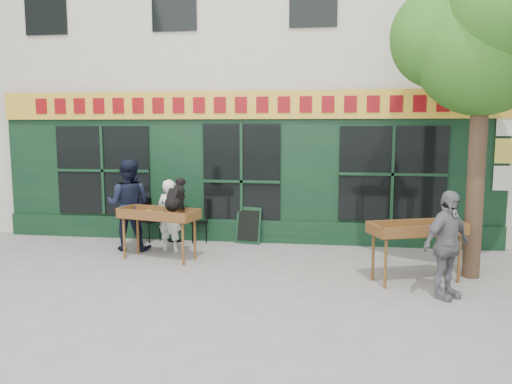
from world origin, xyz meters
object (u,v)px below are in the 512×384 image
at_px(woman, 170,216).
at_px(book_cart_right, 417,232).
at_px(man_right, 447,245).
at_px(man_left, 128,205).
at_px(dog, 175,194).
at_px(book_cart_center, 159,217).
at_px(bistro_table, 175,217).

xyz_separation_m(woman, book_cart_right, (4.62, -1.38, 0.08)).
xyz_separation_m(man_right, man_left, (-5.81, 2.15, 0.14)).
relative_size(dog, man_right, 0.37).
bearing_deg(book_cart_center, woman, 103.86).
height_order(book_cart_right, man_right, man_right).
relative_size(book_cart_right, man_left, 0.86).
xyz_separation_m(dog, man_left, (-1.23, 0.72, -0.35)).
height_order(book_cart_center, man_left, man_left).
relative_size(man_right, bistro_table, 2.12).
xyz_separation_m(woman, bistro_table, (-0.18, 0.92, -0.20)).
bearing_deg(dog, woman, 130.42).
height_order(bistro_table, man_left, man_left).
xyz_separation_m(book_cart_right, man_right, (0.30, -0.75, -0.02)).
bearing_deg(man_left, book_cart_center, 138.48).
height_order(book_cart_right, bistro_table, book_cart_right).
distance_m(dog, bistro_table, 1.87).
relative_size(woman, man_left, 0.79).
bearing_deg(book_cart_right, dog, 150.04).
bearing_deg(man_right, book_cart_right, 70.84).
distance_m(book_cart_center, dog, 0.59).
relative_size(dog, book_cart_right, 0.37).
relative_size(book_cart_center, man_right, 1.00).
relative_size(woman, book_cart_right, 0.91).
bearing_deg(woman, dog, 130.42).
bearing_deg(bistro_table, man_left, -127.87).
bearing_deg(dog, book_cart_right, 4.86).
relative_size(book_cart_center, bistro_table, 2.11).
bearing_deg(book_cart_right, bistro_table, 133.45).
bearing_deg(man_left, man_right, 155.51).
xyz_separation_m(woman, man_right, (4.92, -2.13, 0.06)).
bearing_deg(bistro_table, dog, -71.80).
height_order(woman, man_right, man_right).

